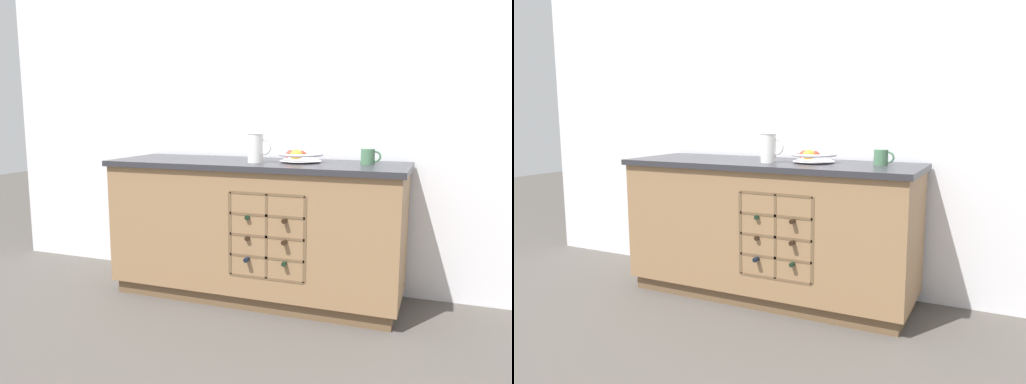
# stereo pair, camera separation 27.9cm
# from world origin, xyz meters

# --- Properties ---
(ground_plane) EXTENTS (14.00, 14.00, 0.00)m
(ground_plane) POSITION_xyz_m (0.00, 0.00, 0.00)
(ground_plane) COLOR #4C4742
(back_wall) EXTENTS (4.40, 0.06, 2.55)m
(back_wall) POSITION_xyz_m (0.00, 0.36, 1.27)
(back_wall) COLOR white
(back_wall) RESTS_ON ground_plane
(kitchen_island) EXTENTS (1.87, 0.63, 0.88)m
(kitchen_island) POSITION_xyz_m (0.00, -0.00, 0.45)
(kitchen_island) COLOR brown
(kitchen_island) RESTS_ON ground_plane
(fruit_bowl) EXTENTS (0.28, 0.28, 0.08)m
(fruit_bowl) POSITION_xyz_m (0.27, 0.04, 0.92)
(fruit_bowl) COLOR silver
(fruit_bowl) RESTS_ON kitchen_island
(white_pitcher) EXTENTS (0.15, 0.10, 0.18)m
(white_pitcher) POSITION_xyz_m (0.03, -0.07, 0.98)
(white_pitcher) COLOR white
(white_pitcher) RESTS_ON kitchen_island
(ceramic_mug) EXTENTS (0.12, 0.08, 0.09)m
(ceramic_mug) POSITION_xyz_m (0.68, 0.08, 0.93)
(ceramic_mug) COLOR #4C7A56
(ceramic_mug) RESTS_ON kitchen_island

